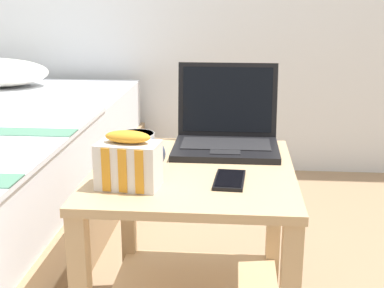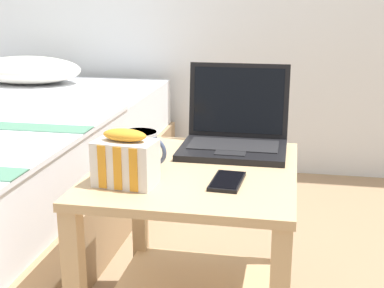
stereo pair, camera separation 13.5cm
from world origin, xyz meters
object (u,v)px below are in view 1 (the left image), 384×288
object	(u,v)px
mug_front_left	(138,148)
snack_bag	(129,162)
laptop	(226,132)
cell_phone	(230,180)

from	to	relation	value
mug_front_left	snack_bag	distance (m)	0.15
laptop	mug_front_left	distance (m)	0.31
mug_front_left	snack_bag	size ratio (longest dim) A/B	0.85
laptop	cell_phone	xyz separation A→B (m)	(0.02, -0.30, -0.04)
laptop	cell_phone	distance (m)	0.30
snack_bag	mug_front_left	bearing A→B (deg)	92.53
laptop	snack_bag	bearing A→B (deg)	-122.00
mug_front_left	cell_phone	xyz separation A→B (m)	(0.25, -0.09, -0.05)
mug_front_left	cell_phone	distance (m)	0.27
snack_bag	cell_phone	distance (m)	0.25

